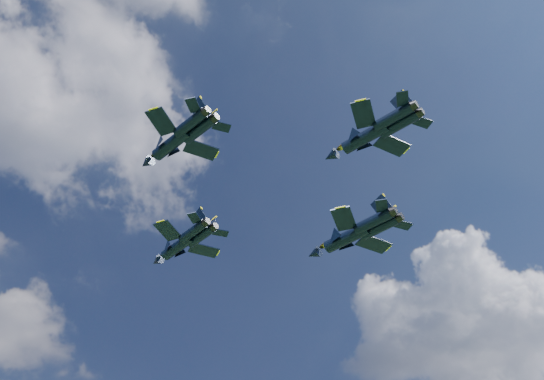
{
  "coord_description": "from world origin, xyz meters",
  "views": [
    {
      "loc": [
        -31.84,
        -54.37,
        3.05
      ],
      "look_at": [
        -1.64,
        -2.1,
        58.68
      ],
      "focal_mm": 40.0,
      "sensor_mm": 36.0,
      "label": 1
    }
  ],
  "objects": [
    {
      "name": "jet_lead",
      "position": [
        -7.85,
        16.02,
        58.54
      ],
      "size": [
        11.33,
        15.2,
        3.58
      ],
      "rotation": [
        0.0,
        0.0,
        0.25
      ],
      "color": "black"
    },
    {
      "name": "jet_left",
      "position": [
        -17.16,
        -3.69,
        57.86
      ],
      "size": [
        10.45,
        14.19,
        3.34
      ],
      "rotation": [
        0.0,
        0.0,
        0.3
      ],
      "color": "black"
    },
    {
      "name": "jet_right",
      "position": [
        14.62,
        3.87,
        60.71
      ],
      "size": [
        13.04,
        17.94,
        4.24
      ],
      "rotation": [
        0.0,
        0.0,
        0.34
      ],
      "color": "black"
    },
    {
      "name": "jet_slot",
      "position": [
        3.6,
        -15.59,
        59.12
      ],
      "size": [
        10.67,
        14.74,
        3.49
      ],
      "rotation": [
        0.0,
        0.0,
        0.36
      ],
      "color": "black"
    }
  ]
}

